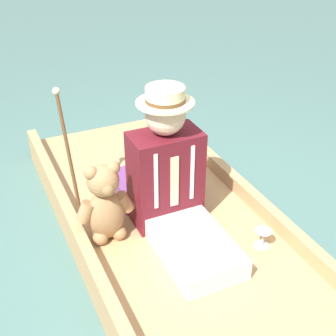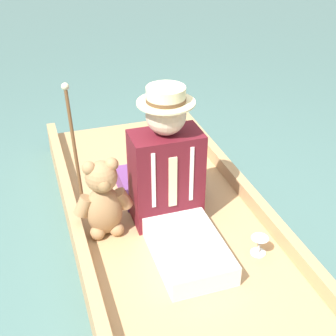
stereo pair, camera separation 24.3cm
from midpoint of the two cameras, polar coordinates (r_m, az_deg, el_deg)
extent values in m
plane|color=#476B66|center=(2.70, -2.19, -9.33)|extent=(16.00, 16.00, 0.00)
cube|color=tan|center=(2.65, -2.23, -8.15)|extent=(1.08, 2.64, 0.14)
cube|color=tan|center=(2.77, 7.46, -3.41)|extent=(0.06, 2.64, 0.09)
cube|color=tan|center=(2.48, -13.31, -8.96)|extent=(0.06, 2.64, 0.09)
cube|color=#6B3875|center=(2.84, -4.26, -1.88)|extent=(0.47, 0.33, 0.12)
cube|color=white|center=(2.36, 0.38, -9.91)|extent=(0.33, 0.50, 0.11)
cube|color=#5B141E|center=(2.50, -3.10, -1.30)|extent=(0.37, 0.22, 0.53)
cube|color=beige|center=(2.39, -2.11, -1.81)|extent=(0.04, 0.01, 0.29)
cube|color=white|center=(2.41, 0.11, -0.71)|extent=(0.02, 0.01, 0.32)
cube|color=white|center=(2.35, -4.43, -1.81)|extent=(0.02, 0.01, 0.32)
sphere|color=beige|center=(2.33, -3.35, 6.39)|extent=(0.20, 0.20, 0.20)
cylinder|color=beige|center=(2.30, -3.40, 7.90)|extent=(0.29, 0.29, 0.01)
cylinder|color=beige|center=(2.28, -3.44, 8.88)|extent=(0.19, 0.19, 0.07)
cylinder|color=brown|center=(2.29, -3.42, 8.29)|extent=(0.20, 0.20, 0.02)
ellipsoid|color=#9E754C|center=(2.47, -10.41, -5.71)|extent=(0.19, 0.16, 0.29)
sphere|color=#9E754C|center=(2.36, -10.88, -1.64)|extent=(0.17, 0.17, 0.17)
sphere|color=olive|center=(2.31, -10.39, -2.76)|extent=(0.07, 0.07, 0.07)
sphere|color=#9E754C|center=(2.34, -9.67, -0.05)|extent=(0.07, 0.07, 0.07)
sphere|color=#9E754C|center=(2.32, -12.40, -0.67)|extent=(0.07, 0.07, 0.07)
cylinder|color=#9E754C|center=(2.47, -8.21, -4.21)|extent=(0.11, 0.07, 0.12)
cylinder|color=#9E754C|center=(2.43, -12.86, -5.33)|extent=(0.11, 0.07, 0.12)
sphere|color=#9E754C|center=(2.52, -8.79, -7.88)|extent=(0.08, 0.08, 0.08)
sphere|color=#9E754C|center=(2.50, -11.07, -8.45)|extent=(0.08, 0.08, 0.08)
cylinder|color=silver|center=(2.49, 8.60, -9.43)|extent=(0.08, 0.08, 0.01)
cylinder|color=silver|center=(2.47, 8.65, -8.90)|extent=(0.01, 0.01, 0.05)
cone|color=silver|center=(2.44, 8.74, -8.06)|extent=(0.09, 0.09, 0.04)
cylinder|color=brown|center=(2.65, -14.54, 1.31)|extent=(0.02, 0.28, 0.67)
sphere|color=beige|center=(2.63, -16.12, 8.92)|extent=(0.04, 0.04, 0.04)
camera|label=1|loc=(0.12, -92.86, -1.73)|focal=50.00mm
camera|label=2|loc=(0.12, 87.14, 1.73)|focal=50.00mm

